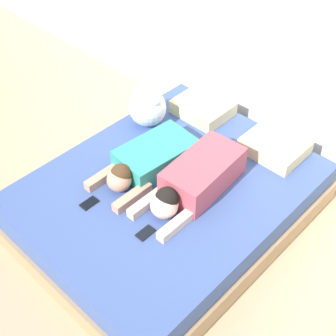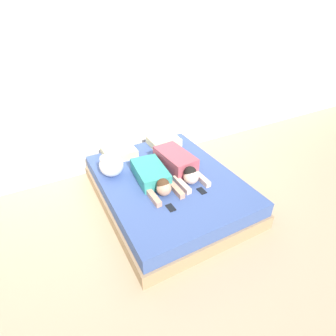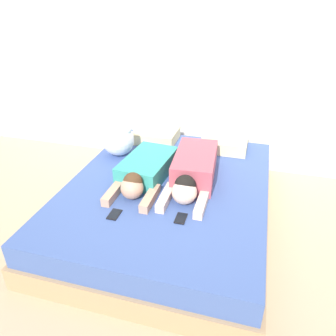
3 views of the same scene
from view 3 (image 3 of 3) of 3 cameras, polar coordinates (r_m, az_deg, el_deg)
name	(u,v)px [view 3 (image 3 of 3)]	position (r m, az deg, el deg)	size (l,w,h in m)	color
ground_plane	(168,219)	(3.07, 0.00, -8.81)	(12.00, 12.00, 0.00)	tan
wall_back	(200,50)	(3.70, 5.60, 19.71)	(12.00, 0.06, 2.60)	white
bed	(168,202)	(2.96, 0.00, -5.89)	(1.75, 2.20, 0.39)	tan
pillow_head_left	(156,135)	(3.64, -2.14, 5.72)	(0.47, 0.39, 0.12)	beige
pillow_head_right	(224,143)	(3.50, 9.80, 4.31)	(0.47, 0.39, 0.12)	beige
person_left	(144,171)	(2.86, -4.17, -0.55)	(0.42, 0.90, 0.21)	teal
person_right	(193,171)	(2.81, 4.34, -0.53)	(0.39, 0.94, 0.24)	#B24C59
cell_phone_left	(114,214)	(2.50, -9.32, -7.98)	(0.08, 0.13, 0.01)	black
cell_phone_right	(181,218)	(2.44, 2.25, -8.75)	(0.08, 0.13, 0.01)	black
plush_toy	(118,139)	(3.32, -8.65, 5.03)	(0.32, 0.32, 0.34)	white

